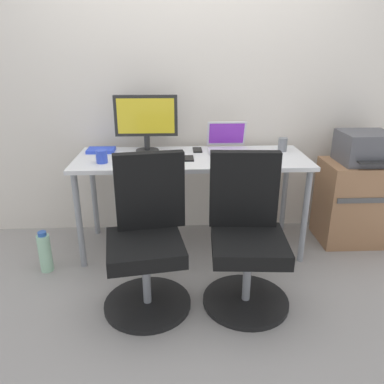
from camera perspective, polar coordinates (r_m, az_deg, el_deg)
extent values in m
plane|color=gray|center=(3.10, -0.04, -8.14)|extent=(5.28, 5.28, 0.00)
cube|color=silver|center=(3.11, -0.38, 17.11)|extent=(4.40, 0.04, 2.60)
cube|color=silver|center=(2.82, -0.04, 5.09)|extent=(1.72, 0.63, 0.03)
cylinder|color=gray|center=(2.79, -16.76, -4.32)|extent=(0.04, 0.04, 0.72)
cylinder|color=gray|center=(2.85, 16.74, -3.70)|extent=(0.04, 0.04, 0.72)
cylinder|color=gray|center=(3.26, -14.64, -0.33)|extent=(0.04, 0.04, 0.72)
cylinder|color=gray|center=(3.32, 13.88, 0.11)|extent=(0.04, 0.04, 0.72)
cylinder|color=black|center=(2.47, -6.73, -16.43)|extent=(0.54, 0.54, 0.03)
cylinder|color=gray|center=(2.36, -6.92, -12.87)|extent=(0.05, 0.05, 0.34)
cube|color=black|center=(2.25, -7.16, -8.31)|extent=(0.50, 0.50, 0.09)
cube|color=black|center=(2.29, -6.41, 0.16)|extent=(0.43, 0.14, 0.48)
cylinder|color=black|center=(2.50, 8.12, -16.01)|extent=(0.54, 0.54, 0.03)
cylinder|color=gray|center=(2.39, 8.35, -12.46)|extent=(0.05, 0.05, 0.34)
cube|color=black|center=(2.28, 8.63, -7.95)|extent=(0.47, 0.47, 0.09)
cube|color=black|center=(2.33, 7.89, 0.40)|extent=(0.42, 0.10, 0.48)
cube|color=#996B47|center=(3.34, 23.58, -1.42)|extent=(0.56, 0.41, 0.67)
cube|color=#4C4C4C|center=(3.13, 25.44, -1.17)|extent=(0.51, 0.01, 0.04)
cube|color=#515156|center=(3.21, 24.76, 6.14)|extent=(0.38, 0.34, 0.24)
cube|color=#262626|center=(3.05, 26.21, 4.06)|extent=(0.27, 0.06, 0.01)
cylinder|color=#A5D8B2|center=(2.92, -21.40, -8.63)|extent=(0.09, 0.09, 0.28)
cylinder|color=#2D59B2|center=(2.85, -21.81, -5.91)|extent=(0.06, 0.06, 0.03)
cylinder|color=#262626|center=(2.99, -6.78, 6.29)|extent=(0.18, 0.18, 0.01)
cylinder|color=#262626|center=(2.97, -6.83, 7.42)|extent=(0.04, 0.04, 0.11)
cube|color=#262626|center=(2.93, -7.01, 11.41)|extent=(0.48, 0.03, 0.31)
cube|color=yellow|center=(2.92, -7.03, 11.36)|extent=(0.43, 0.00, 0.26)
cube|color=silver|center=(2.95, 5.54, 6.18)|extent=(0.31, 0.22, 0.02)
cube|color=silver|center=(3.06, 5.25, 8.84)|extent=(0.31, 0.08, 0.20)
cube|color=purple|center=(3.05, 5.26, 8.85)|extent=(0.28, 0.06, 0.17)
cube|color=#515156|center=(2.59, -6.38, 4.06)|extent=(0.34, 0.12, 0.02)
cube|color=#B7B7B7|center=(2.70, 7.34, 4.73)|extent=(0.34, 0.12, 0.02)
ellipsoid|color=silver|center=(2.81, 12.52, 5.18)|extent=(0.06, 0.10, 0.03)
ellipsoid|color=#B7B7B7|center=(2.79, -11.05, 5.17)|extent=(0.06, 0.10, 0.03)
cylinder|color=blue|center=(2.72, -13.55, 5.27)|extent=(0.08, 0.08, 0.09)
cylinder|color=slate|center=(3.04, 13.59, 7.02)|extent=(0.07, 0.07, 0.10)
cube|color=black|center=(2.99, 0.82, 6.40)|extent=(0.07, 0.14, 0.01)
cube|color=black|center=(2.75, -0.49, 5.13)|extent=(0.07, 0.14, 0.01)
cube|color=blue|center=(3.03, -13.63, 6.19)|extent=(0.21, 0.15, 0.03)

